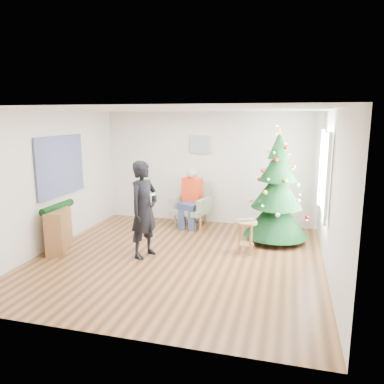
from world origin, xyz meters
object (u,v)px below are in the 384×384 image
(christmas_tree, at_px, (277,191))
(armchair, at_px, (192,210))
(stool, at_px, (245,237))
(console, at_px, (59,229))
(standing_man, at_px, (144,209))

(christmas_tree, relative_size, armchair, 2.25)
(christmas_tree, xyz_separation_m, stool, (-0.50, -0.87, -0.72))
(christmas_tree, xyz_separation_m, armchair, (-1.92, 0.62, -0.65))
(christmas_tree, xyz_separation_m, console, (-3.96, -1.53, -0.63))
(standing_man, distance_m, console, 1.78)
(christmas_tree, bearing_deg, armchair, 162.00)
(stool, xyz_separation_m, standing_man, (-1.74, -0.59, 0.55))
(console, bearing_deg, armchair, 24.14)
(console, bearing_deg, christmas_tree, -1.34)
(stool, height_order, standing_man, standing_man)
(standing_man, height_order, console, standing_man)
(christmas_tree, bearing_deg, standing_man, -146.98)
(christmas_tree, height_order, stool, christmas_tree)
(christmas_tree, height_order, standing_man, christmas_tree)
(christmas_tree, distance_m, console, 4.29)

